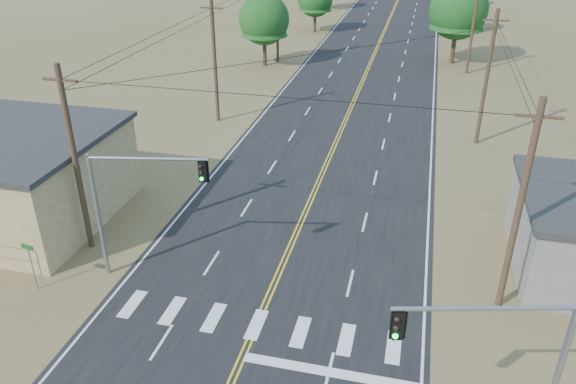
% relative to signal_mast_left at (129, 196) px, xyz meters
% --- Properties ---
extents(road, '(15.00, 200.00, 0.02)m').
position_rel_signal_mast_left_xyz_m(road, '(6.78, 19.69, -4.41)').
color(road, black).
rests_on(road, ground).
extents(utility_pole_left_near, '(1.80, 0.30, 10.00)m').
position_rel_signal_mast_left_xyz_m(utility_pole_left_near, '(-3.72, 1.69, 0.69)').
color(utility_pole_left_near, '#4C3826').
rests_on(utility_pole_left_near, ground).
extents(utility_pole_left_mid, '(1.80, 0.30, 10.00)m').
position_rel_signal_mast_left_xyz_m(utility_pole_left_mid, '(-3.72, 21.69, 0.69)').
color(utility_pole_left_mid, '#4C3826').
rests_on(utility_pole_left_mid, ground).
extents(utility_pole_left_far, '(1.80, 0.30, 10.00)m').
position_rel_signal_mast_left_xyz_m(utility_pole_left_far, '(-3.72, 41.69, 0.69)').
color(utility_pole_left_far, '#4C3826').
rests_on(utility_pole_left_far, ground).
extents(utility_pole_right_near, '(1.80, 0.30, 10.00)m').
position_rel_signal_mast_left_xyz_m(utility_pole_right_near, '(17.28, 1.69, 0.69)').
color(utility_pole_right_near, '#4C3826').
rests_on(utility_pole_right_near, ground).
extents(utility_pole_right_mid, '(1.80, 0.30, 10.00)m').
position_rel_signal_mast_left_xyz_m(utility_pole_right_mid, '(17.28, 21.69, 0.69)').
color(utility_pole_right_mid, '#4C3826').
rests_on(utility_pole_right_mid, ground).
extents(utility_pole_right_far, '(1.80, 0.30, 10.00)m').
position_rel_signal_mast_left_xyz_m(utility_pole_right_far, '(17.28, 41.69, 0.69)').
color(utility_pole_right_far, '#4C3826').
rests_on(utility_pole_right_far, ground).
extents(signal_mast_left, '(5.48, 1.28, 6.52)m').
position_rel_signal_mast_left_xyz_m(signal_mast_left, '(0.00, 0.00, 0.00)').
color(signal_mast_left, gray).
rests_on(signal_mast_left, ground).
extents(signal_mast_right, '(5.36, 1.61, 6.45)m').
position_rel_signal_mast_left_xyz_m(signal_mast_right, '(16.24, -6.70, -0.05)').
color(signal_mast_right, gray).
rests_on(signal_mast_right, ground).
extents(street_sign, '(0.74, 0.15, 2.51)m').
position_rel_signal_mast_left_xyz_m(street_sign, '(-4.22, -2.31, -2.74)').
color(street_sign, gray).
rests_on(street_sign, ground).
extents(tree_left_near, '(5.51, 5.51, 9.18)m').
position_rel_signal_mast_left_xyz_m(tree_left_near, '(-4.71, 39.72, 1.19)').
color(tree_left_near, '#3F2D1E').
rests_on(tree_left_near, ground).
extents(tree_right_near, '(6.38, 6.38, 10.64)m').
position_rel_signal_mast_left_xyz_m(tree_right_near, '(15.78, 45.69, 2.09)').
color(tree_right_near, '#3F2D1E').
rests_on(tree_right_near, ground).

